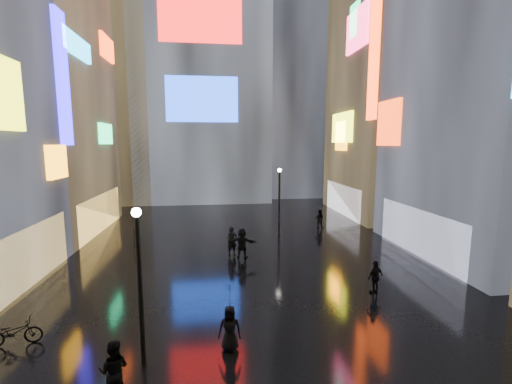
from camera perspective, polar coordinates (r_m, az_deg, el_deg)
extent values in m
plane|color=black|center=(23.92, -2.38, -9.21)|extent=(140.00, 140.00, 0.00)
cube|color=#FFC659|center=(19.96, -34.91, -9.74)|extent=(0.20, 10.00, 3.00)
cube|color=orange|center=(22.96, -30.28, 4.37)|extent=(0.25, 2.24, 1.94)
cube|color=#1D13F8|center=(24.79, -29.55, 16.09)|extent=(0.25, 1.40, 8.00)
cube|color=black|center=(32.30, -34.10, 13.65)|extent=(10.00, 12.00, 22.00)
cube|color=#FFC659|center=(30.74, -24.51, -3.16)|extent=(0.20, 10.00, 3.00)
cube|color=#18DF77|center=(31.90, -23.78, 8.86)|extent=(0.25, 3.00, 1.71)
cube|color=#18A3EC|center=(27.70, -27.77, 20.76)|extent=(0.25, 4.84, 1.37)
cube|color=#F83A0C|center=(34.68, -23.58, 21.12)|extent=(0.25, 3.32, 1.94)
cube|color=black|center=(27.75, 36.72, 23.07)|extent=(10.00, 12.00, 30.00)
cube|color=white|center=(24.27, 25.54, -6.09)|extent=(0.20, 9.00, 3.00)
cube|color=#F83A0C|center=(27.08, 21.26, 10.66)|extent=(0.25, 2.99, 3.26)
cube|color=#F83A0C|center=(30.40, 19.09, 20.76)|extent=(0.25, 1.40, 10.00)
cube|color=black|center=(37.93, 22.27, 17.98)|extent=(10.00, 12.00, 28.00)
cube|color=white|center=(35.66, 14.31, -1.21)|extent=(0.20, 9.00, 3.00)
cube|color=#EBF818|center=(35.46, 14.14, 10.36)|extent=(0.25, 4.92, 2.91)
cube|color=#F83168|center=(34.27, 16.53, 24.58)|extent=(0.25, 4.36, 3.46)
cube|color=orange|center=(35.54, 14.03, 9.04)|extent=(0.25, 2.63, 2.87)
cube|color=#18DF77|center=(35.15, 16.10, 25.73)|extent=(0.25, 1.69, 2.90)
cube|color=black|center=(48.79, -8.94, 24.54)|extent=(16.00, 14.00, 42.00)
cube|color=#FF1414|center=(42.04, -9.29, 27.29)|extent=(9.00, 0.20, 6.00)
cube|color=#194CFF|center=(39.98, -8.98, 15.03)|extent=(8.00, 0.20, 5.00)
cube|color=black|center=(50.92, 5.69, 19.26)|extent=(12.00, 12.00, 34.00)
cube|color=black|center=(46.76, -22.86, 14.72)|extent=(10.00, 10.00, 26.00)
cylinder|color=black|center=(11.73, -18.72, -15.53)|extent=(0.16, 0.16, 5.00)
sphere|color=white|center=(10.98, -19.32, -3.22)|extent=(0.30, 0.30, 0.30)
cylinder|color=black|center=(26.92, 3.90, -1.79)|extent=(0.16, 0.16, 5.00)
sphere|color=white|center=(26.60, 3.95, 3.63)|extent=(0.30, 0.30, 0.30)
imported|color=black|center=(11.40, -22.61, -25.76)|extent=(0.87, 0.68, 1.75)
imported|color=black|center=(17.74, 19.27, -13.23)|extent=(1.01, 0.71, 1.60)
imported|color=black|center=(12.69, -4.41, -21.77)|extent=(0.86, 0.64, 1.61)
imported|color=black|center=(21.57, -2.33, -8.53)|extent=(1.84, 1.05, 1.89)
imported|color=black|center=(22.14, -4.00, -8.19)|extent=(0.77, 0.62, 1.83)
imported|color=black|center=(29.53, 10.53, -4.41)|extent=(0.95, 0.87, 1.58)
imported|color=black|center=(12.13, -4.47, -16.83)|extent=(1.25, 1.25, 0.80)
imported|color=black|center=(15.67, -35.33, -18.53)|extent=(1.90, 0.91, 0.96)
imported|color=black|center=(27.21, -19.43, -5.59)|extent=(0.46, 0.67, 1.79)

